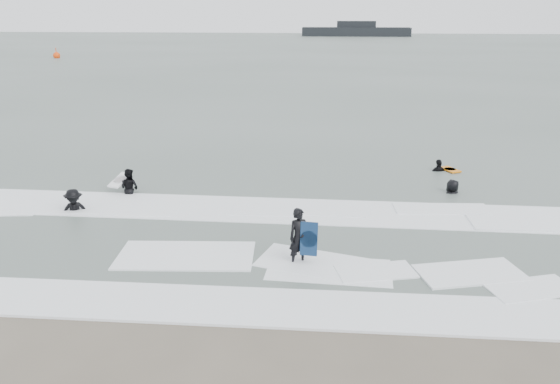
# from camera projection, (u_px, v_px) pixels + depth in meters

# --- Properties ---
(ground) EXTENTS (320.00, 320.00, 0.00)m
(ground) POSITION_uv_depth(u_px,v_px,m) (260.00, 296.00, 13.78)
(ground) COLOR brown
(ground) RESTS_ON ground
(sea) EXTENTS (320.00, 320.00, 0.00)m
(sea) POSITION_uv_depth(u_px,v_px,m) (325.00, 53.00, 89.24)
(sea) COLOR #47544C
(sea) RESTS_ON ground
(surfer_centre) EXTENTS (0.74, 0.65, 1.70)m
(surfer_centre) POSITION_uv_depth(u_px,v_px,m) (299.00, 264.00, 15.49)
(surfer_centre) COLOR black
(surfer_centre) RESTS_ON ground
(surfer_wading) EXTENTS (0.92, 0.81, 1.59)m
(surfer_wading) POSITION_uv_depth(u_px,v_px,m) (130.00, 194.00, 21.34)
(surfer_wading) COLOR black
(surfer_wading) RESTS_ON ground
(surfer_breaker) EXTENTS (1.28, 1.00, 1.74)m
(surfer_breaker) POSITION_uv_depth(u_px,v_px,m) (75.00, 213.00, 19.38)
(surfer_breaker) COLOR black
(surfer_breaker) RESTS_ON ground
(surfer_right_near) EXTENTS (1.09, 0.71, 1.72)m
(surfer_right_near) POSITION_uv_depth(u_px,v_px,m) (438.00, 172.00, 24.30)
(surfer_right_near) COLOR black
(surfer_right_near) RESTS_ON ground
(surfer_right_far) EXTENTS (1.01, 0.91, 1.73)m
(surfer_right_far) POSITION_uv_depth(u_px,v_px,m) (452.00, 194.00, 21.38)
(surfer_right_far) COLOR black
(surfer_right_far) RESTS_ON ground
(surf_foam) EXTENTS (30.03, 9.06, 0.09)m
(surf_foam) POSITION_uv_depth(u_px,v_px,m) (276.00, 237.00, 17.26)
(surf_foam) COLOR white
(surf_foam) RESTS_ON ground
(bodyboards) EXTENTS (14.31, 10.72, 1.25)m
(bodyboards) POSITION_uv_depth(u_px,v_px,m) (299.00, 190.00, 20.27)
(bodyboards) COLOR #0F2546
(bodyboards) RESTS_ON ground
(buoy) EXTENTS (1.00, 1.00, 1.65)m
(buoy) POSITION_uv_depth(u_px,v_px,m) (57.00, 56.00, 80.50)
(buoy) COLOR #EE3E0A
(buoy) RESTS_ON ground
(vessel_horizon) EXTENTS (28.77, 5.14, 3.91)m
(vessel_horizon) POSITION_uv_depth(u_px,v_px,m) (356.00, 31.00, 146.38)
(vessel_horizon) COLOR black
(vessel_horizon) RESTS_ON ground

